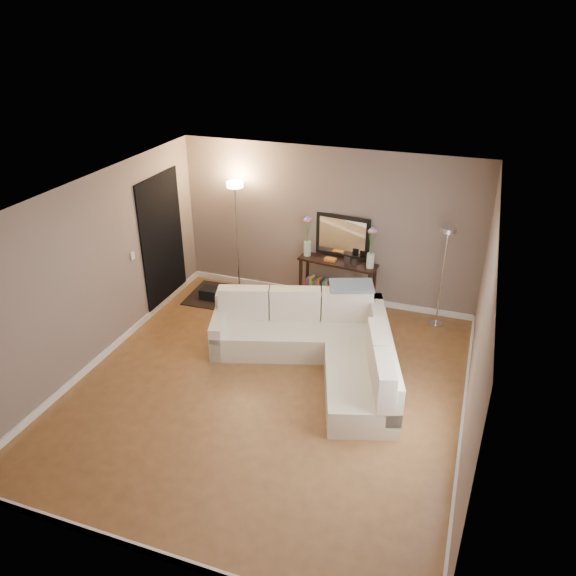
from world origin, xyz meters
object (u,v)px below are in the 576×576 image
(console_table, at_px, (332,279))
(floor_lamp_unlit, at_px, (445,258))
(sectional_sofa, at_px, (320,343))
(floor_lamp_lit, at_px, (236,215))

(console_table, bearing_deg, floor_lamp_unlit, -4.20)
(sectional_sofa, distance_m, floor_lamp_lit, 2.86)
(sectional_sofa, relative_size, floor_lamp_lit, 1.57)
(sectional_sofa, distance_m, floor_lamp_unlit, 2.33)
(sectional_sofa, xyz_separation_m, floor_lamp_unlit, (1.44, 1.63, 0.83))
(console_table, height_order, floor_lamp_lit, floor_lamp_lit)
(console_table, bearing_deg, floor_lamp_lit, -179.07)
(sectional_sofa, bearing_deg, floor_lamp_lit, 139.20)
(sectional_sofa, xyz_separation_m, floor_lamp_lit, (-2.01, 1.74, 1.06))
(floor_lamp_lit, relative_size, floor_lamp_unlit, 1.20)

